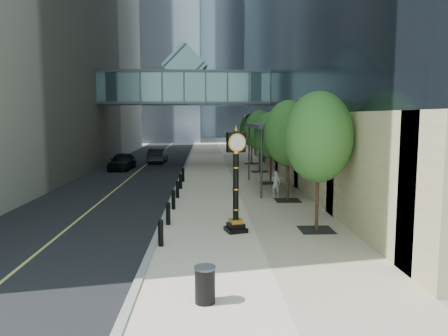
% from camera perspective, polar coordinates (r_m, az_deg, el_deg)
% --- Properties ---
extents(ground, '(320.00, 320.00, 0.00)m').
position_cam_1_polar(ground, '(15.51, 1.55, -11.31)').
color(ground, gray).
rests_on(ground, ground).
extents(road, '(8.00, 180.00, 0.02)m').
position_cam_1_polar(road, '(55.25, -8.60, 1.69)').
color(road, black).
rests_on(road, ground).
extents(sidewalk, '(8.00, 180.00, 0.06)m').
position_cam_1_polar(sidewalk, '(54.96, -0.27, 1.76)').
color(sidewalk, beige).
rests_on(sidewalk, ground).
extents(curb, '(0.25, 180.00, 0.07)m').
position_cam_1_polar(curb, '(54.96, -4.45, 1.75)').
color(curb, gray).
rests_on(curb, ground).
extents(distant_tower_c, '(22.00, 22.00, 65.00)m').
position_cam_1_polar(distant_tower_c, '(137.62, -4.66, 18.34)').
color(distant_tower_c, '#95A4BC').
rests_on(distant_tower_c, ground).
extents(skywalk, '(17.00, 4.20, 5.80)m').
position_cam_1_polar(skywalk, '(42.86, -5.12, 10.61)').
color(skywalk, '#45686F').
rests_on(skywalk, ground).
extents(entrance_canopy, '(3.00, 8.00, 4.38)m').
position_cam_1_polar(entrance_canopy, '(29.07, 6.55, 5.49)').
color(entrance_canopy, '#383F44').
rests_on(entrance_canopy, ground).
extents(bollard_row, '(0.20, 16.20, 0.90)m').
position_cam_1_polar(bollard_row, '(24.16, -6.34, -3.54)').
color(bollard_row, black).
rests_on(bollard_row, sidewalk).
extents(street_trees, '(2.82, 28.63, 5.79)m').
position_cam_1_polar(street_trees, '(29.74, 6.58, 4.61)').
color(street_trees, black).
rests_on(street_trees, sidewalk).
extents(street_clock, '(1.00, 1.00, 4.29)m').
position_cam_1_polar(street_clock, '(17.90, 1.56, -2.54)').
color(street_clock, black).
rests_on(street_clock, sidewalk).
extents(trash_bin, '(0.60, 0.60, 0.90)m').
position_cam_1_polar(trash_bin, '(11.54, -2.49, -15.12)').
color(trash_bin, black).
rests_on(trash_bin, sidewalk).
extents(pedestrian, '(0.65, 0.52, 1.56)m').
position_cam_1_polar(pedestrian, '(25.97, 6.79, -2.09)').
color(pedestrian, '#B4AEA5').
rests_on(pedestrian, sidewalk).
extents(car_near, '(2.13, 4.64, 1.54)m').
position_cam_1_polar(car_near, '(40.46, -13.16, 0.88)').
color(car_near, black).
rests_on(car_near, road).
extents(car_far, '(1.74, 4.60, 1.50)m').
position_cam_1_polar(car_far, '(45.83, -8.65, 1.62)').
color(car_far, black).
rests_on(car_far, road).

